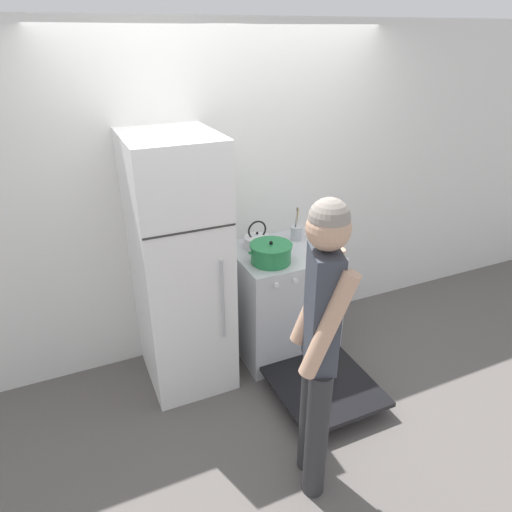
{
  "coord_description": "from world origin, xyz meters",
  "views": [
    {
      "loc": [
        -1.21,
        -3.2,
        2.45
      ],
      "look_at": [
        0.0,
        -0.49,
        0.99
      ],
      "focal_mm": 32.0,
      "sensor_mm": 36.0,
      "label": 1
    }
  ],
  "objects_px": {
    "stove_range": "(284,303)",
    "tea_kettle": "(257,240)",
    "refrigerator": "(180,267)",
    "person": "(320,340)",
    "utensil_jar": "(296,232)",
    "dutch_oven_pot": "(271,253)"
  },
  "relations": [
    {
      "from": "refrigerator",
      "to": "utensil_jar",
      "type": "distance_m",
      "value": 1.03
    },
    {
      "from": "refrigerator",
      "to": "tea_kettle",
      "type": "relative_size",
      "value": 7.42
    },
    {
      "from": "tea_kettle",
      "to": "utensil_jar",
      "type": "bearing_deg",
      "value": 1.17
    },
    {
      "from": "stove_range",
      "to": "dutch_oven_pot",
      "type": "xyz_separation_m",
      "value": [
        -0.17,
        -0.1,
        0.53
      ]
    },
    {
      "from": "refrigerator",
      "to": "person",
      "type": "bearing_deg",
      "value": -71.96
    },
    {
      "from": "person",
      "to": "dutch_oven_pot",
      "type": "bearing_deg",
      "value": 6.06
    },
    {
      "from": "refrigerator",
      "to": "stove_range",
      "type": "distance_m",
      "value": 0.96
    },
    {
      "from": "stove_range",
      "to": "tea_kettle",
      "type": "xyz_separation_m",
      "value": [
        -0.16,
        0.17,
        0.52
      ]
    },
    {
      "from": "tea_kettle",
      "to": "utensil_jar",
      "type": "relative_size",
      "value": 0.91
    },
    {
      "from": "stove_range",
      "to": "person",
      "type": "bearing_deg",
      "value": -109.48
    },
    {
      "from": "refrigerator",
      "to": "dutch_oven_pot",
      "type": "relative_size",
      "value": 5.34
    },
    {
      "from": "refrigerator",
      "to": "stove_range",
      "type": "bearing_deg",
      "value": -2.24
    },
    {
      "from": "dutch_oven_pot",
      "to": "utensil_jar",
      "type": "relative_size",
      "value": 1.27
    },
    {
      "from": "tea_kettle",
      "to": "person",
      "type": "distance_m",
      "value": 1.4
    },
    {
      "from": "refrigerator",
      "to": "utensil_jar",
      "type": "bearing_deg",
      "value": 8.35
    },
    {
      "from": "dutch_oven_pot",
      "to": "utensil_jar",
      "type": "distance_m",
      "value": 0.46
    },
    {
      "from": "stove_range",
      "to": "dutch_oven_pot",
      "type": "relative_size",
      "value": 4.01
    },
    {
      "from": "refrigerator",
      "to": "dutch_oven_pot",
      "type": "xyz_separation_m",
      "value": [
        0.65,
        -0.13,
        0.04
      ]
    },
    {
      "from": "refrigerator",
      "to": "person",
      "type": "height_order",
      "value": "refrigerator"
    },
    {
      "from": "dutch_oven_pot",
      "to": "refrigerator",
      "type": "bearing_deg",
      "value": 168.67
    },
    {
      "from": "refrigerator",
      "to": "dutch_oven_pot",
      "type": "distance_m",
      "value": 0.67
    },
    {
      "from": "refrigerator",
      "to": "person",
      "type": "relative_size",
      "value": 1.05
    }
  ]
}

